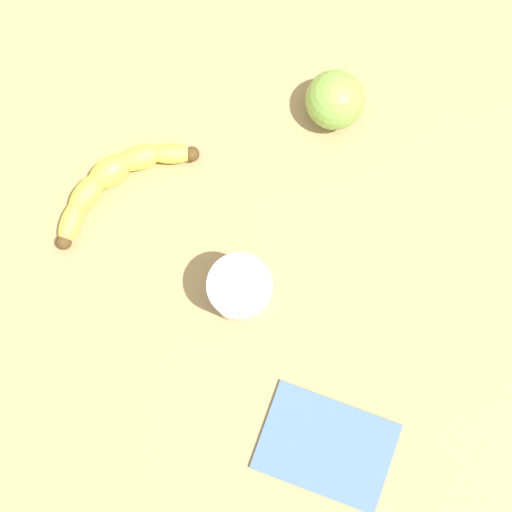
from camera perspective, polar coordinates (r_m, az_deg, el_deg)
The scene contains 5 objects.
wooden_tabletop at distance 88.55cm, azimuth -3.24°, elevation 4.07°, with size 120.00×120.00×3.00cm, color #A28455.
banana at distance 87.68cm, azimuth -11.50°, elevation 6.23°, with size 12.85×18.55×3.48cm.
smoothie_glass at distance 81.02cm, azimuth -1.29°, elevation -2.77°, with size 7.36×7.36×8.75cm.
green_apple_fruit at distance 87.63cm, azimuth 6.51°, elevation 12.63°, with size 7.35×7.35×7.35cm, color #84B747.
folded_napkin at distance 85.31cm, azimuth 5.79°, elevation -15.30°, with size 15.45×10.85×0.60cm, color slate.
Camera 1 is at (-12.49, 16.18, 87.66)cm, focal length 48.67 mm.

